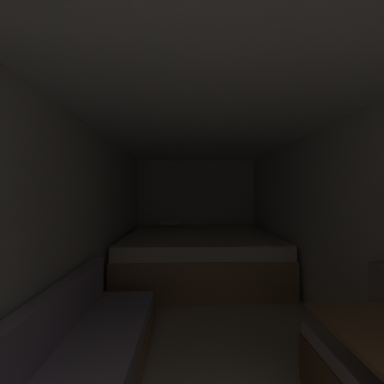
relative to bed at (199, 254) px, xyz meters
The scene contains 6 objects.
ground_plane 1.51m from the bed, 89.87° to the right, with size 7.02×7.02×0.00m, color beige.
wall_back 1.26m from the bed, 89.82° to the left, with size 2.53×0.05×2.03m, color silver.
wall_left 2.03m from the bed, 130.08° to the right, with size 0.05×5.02×2.03m, color silver.
wall_right 2.04m from the bed, 49.77° to the right, with size 0.05×5.02×2.03m, color silver.
ceiling_slab 2.25m from the bed, 89.87° to the right, with size 2.53×5.02×0.05m, color white.
bed is the anchor object (origin of this frame).
Camera 1 is at (-0.22, -0.29, 1.33)m, focal length 21.65 mm.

